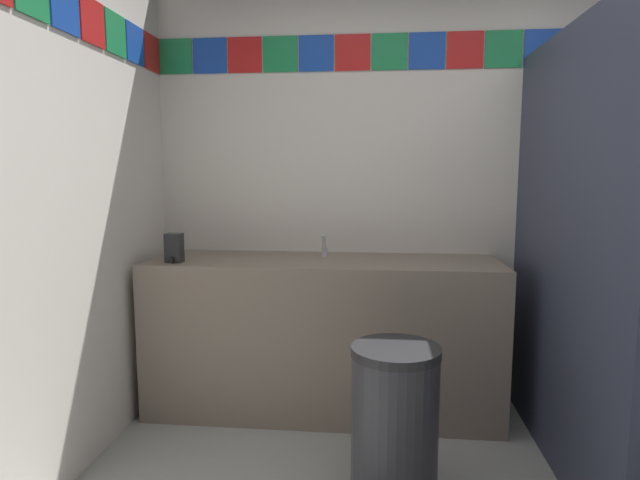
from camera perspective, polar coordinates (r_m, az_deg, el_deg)
wall_back at (r=3.31m, az=14.83°, el=5.83°), size 3.68×0.09×2.60m
vanity_counter at (r=3.09m, az=0.30°, el=-10.14°), size 1.98×0.58×0.89m
faucet_center at (r=3.07m, az=0.47°, el=-0.88°), size 0.04×0.10×0.14m
soap_dispenser at (r=3.00m, az=-15.50°, el=-0.84°), size 0.09×0.09×0.16m
stall_divider at (r=2.47m, az=30.24°, el=-2.23°), size 0.92×1.50×2.03m
trash_bin at (r=2.40m, az=8.07°, el=-18.73°), size 0.38×0.38×0.65m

